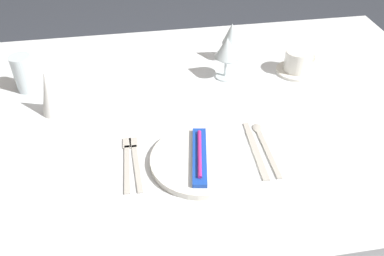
{
  "coord_description": "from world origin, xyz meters",
  "views": [
    {
      "loc": [
        -0.12,
        -0.97,
        1.48
      ],
      "look_at": [
        0.02,
        -0.11,
        0.76
      ],
      "focal_mm": 37.33,
      "sensor_mm": 36.0,
      "label": 1
    }
  ],
  "objects_px": {
    "spoon_soup": "(264,143)",
    "fork_inner": "(127,161)",
    "wine_glass_left": "(231,36)",
    "drink_tumbler": "(24,73)",
    "fork_outer": "(136,161)",
    "toothbrush_package": "(200,156)",
    "dinner_plate": "(199,160)",
    "dinner_knife": "(256,151)",
    "napkin_folded": "(49,93)",
    "wine_glass_centre": "(227,50)",
    "coffee_cup_left": "(298,60)"
  },
  "relations": [
    {
      "from": "spoon_soup",
      "to": "fork_inner",
      "type": "bearing_deg",
      "value": -178.09
    },
    {
      "from": "wine_glass_left",
      "to": "drink_tumbler",
      "type": "bearing_deg",
      "value": -173.46
    },
    {
      "from": "fork_outer",
      "to": "spoon_soup",
      "type": "relative_size",
      "value": 0.93
    },
    {
      "from": "toothbrush_package",
      "to": "fork_outer",
      "type": "distance_m",
      "value": 0.17
    },
    {
      "from": "dinner_plate",
      "to": "dinner_knife",
      "type": "xyz_separation_m",
      "value": [
        0.16,
        0.02,
        -0.01
      ]
    },
    {
      "from": "drink_tumbler",
      "to": "fork_inner",
      "type": "bearing_deg",
      "value": -52.23
    },
    {
      "from": "spoon_soup",
      "to": "wine_glass_left",
      "type": "xyz_separation_m",
      "value": [
        0.01,
        0.46,
        0.09
      ]
    },
    {
      "from": "spoon_soup",
      "to": "napkin_folded",
      "type": "bearing_deg",
      "value": 157.81
    },
    {
      "from": "toothbrush_package",
      "to": "napkin_folded",
      "type": "relative_size",
      "value": 1.5
    },
    {
      "from": "toothbrush_package",
      "to": "dinner_knife",
      "type": "height_order",
      "value": "toothbrush_package"
    },
    {
      "from": "wine_glass_centre",
      "to": "wine_glass_left",
      "type": "distance_m",
      "value": 0.12
    },
    {
      "from": "dinner_plate",
      "to": "napkin_folded",
      "type": "height_order",
      "value": "napkin_folded"
    },
    {
      "from": "fork_outer",
      "to": "coffee_cup_left",
      "type": "bearing_deg",
      "value": 31.72
    },
    {
      "from": "dinner_plate",
      "to": "wine_glass_centre",
      "type": "distance_m",
      "value": 0.44
    },
    {
      "from": "fork_inner",
      "to": "fork_outer",
      "type": "bearing_deg",
      "value": -3.51
    },
    {
      "from": "wine_glass_centre",
      "to": "drink_tumbler",
      "type": "relative_size",
      "value": 1.21
    },
    {
      "from": "fork_inner",
      "to": "drink_tumbler",
      "type": "xyz_separation_m",
      "value": [
        -0.31,
        0.39,
        0.06
      ]
    },
    {
      "from": "coffee_cup_left",
      "to": "wine_glass_centre",
      "type": "xyz_separation_m",
      "value": [
        -0.25,
        0.01,
        0.06
      ]
    },
    {
      "from": "coffee_cup_left",
      "to": "drink_tumbler",
      "type": "xyz_separation_m",
      "value": [
        -0.9,
        0.04,
        0.01
      ]
    },
    {
      "from": "fork_outer",
      "to": "drink_tumbler",
      "type": "relative_size",
      "value": 1.69
    },
    {
      "from": "drink_tumbler",
      "to": "wine_glass_left",
      "type": "bearing_deg",
      "value": 6.54
    },
    {
      "from": "wine_glass_left",
      "to": "wine_glass_centre",
      "type": "bearing_deg",
      "value": -111.54
    },
    {
      "from": "dinner_plate",
      "to": "dinner_knife",
      "type": "height_order",
      "value": "dinner_plate"
    },
    {
      "from": "fork_outer",
      "to": "coffee_cup_left",
      "type": "xyz_separation_m",
      "value": [
        0.57,
        0.36,
        0.04
      ]
    },
    {
      "from": "spoon_soup",
      "to": "wine_glass_left",
      "type": "distance_m",
      "value": 0.47
    },
    {
      "from": "fork_outer",
      "to": "wine_glass_centre",
      "type": "height_order",
      "value": "wine_glass_centre"
    },
    {
      "from": "wine_glass_centre",
      "to": "napkin_folded",
      "type": "xyz_separation_m",
      "value": [
        -0.56,
        -0.11,
        -0.03
      ]
    },
    {
      "from": "coffee_cup_left",
      "to": "drink_tumbler",
      "type": "bearing_deg",
      "value": 177.4
    },
    {
      "from": "dinner_plate",
      "to": "fork_outer",
      "type": "bearing_deg",
      "value": 169.11
    },
    {
      "from": "fork_inner",
      "to": "wine_glass_centre",
      "type": "bearing_deg",
      "value": 46.21
    },
    {
      "from": "dinner_knife",
      "to": "drink_tumbler",
      "type": "xyz_separation_m",
      "value": [
        -0.65,
        0.41,
        0.06
      ]
    },
    {
      "from": "toothbrush_package",
      "to": "drink_tumbler",
      "type": "height_order",
      "value": "drink_tumbler"
    },
    {
      "from": "fork_inner",
      "to": "wine_glass_left",
      "type": "distance_m",
      "value": 0.62
    },
    {
      "from": "toothbrush_package",
      "to": "napkin_folded",
      "type": "xyz_separation_m",
      "value": [
        -0.4,
        0.29,
        0.05
      ]
    },
    {
      "from": "toothbrush_package",
      "to": "wine_glass_centre",
      "type": "bearing_deg",
      "value": 67.97
    },
    {
      "from": "coffee_cup_left",
      "to": "toothbrush_package",
      "type": "bearing_deg",
      "value": -136.7
    },
    {
      "from": "fork_inner",
      "to": "wine_glass_left",
      "type": "bearing_deg",
      "value": 50.46
    },
    {
      "from": "fork_outer",
      "to": "dinner_knife",
      "type": "distance_m",
      "value": 0.32
    },
    {
      "from": "fork_inner",
      "to": "drink_tumbler",
      "type": "bearing_deg",
      "value": 127.77
    },
    {
      "from": "fork_outer",
      "to": "wine_glass_centre",
      "type": "bearing_deg",
      "value": 48.32
    },
    {
      "from": "spoon_soup",
      "to": "coffee_cup_left",
      "type": "distance_m",
      "value": 0.41
    },
    {
      "from": "toothbrush_package",
      "to": "spoon_soup",
      "type": "bearing_deg",
      "value": 13.53
    },
    {
      "from": "spoon_soup",
      "to": "coffee_cup_left",
      "type": "xyz_separation_m",
      "value": [
        0.22,
        0.34,
        0.04
      ]
    },
    {
      "from": "fork_outer",
      "to": "napkin_folded",
      "type": "height_order",
      "value": "napkin_folded"
    },
    {
      "from": "wine_glass_centre",
      "to": "dinner_plate",
      "type": "bearing_deg",
      "value": -112.03
    },
    {
      "from": "wine_glass_centre",
      "to": "coffee_cup_left",
      "type": "bearing_deg",
      "value": -2.03
    },
    {
      "from": "fork_outer",
      "to": "napkin_folded",
      "type": "xyz_separation_m",
      "value": [
        -0.23,
        0.25,
        0.07
      ]
    },
    {
      "from": "coffee_cup_left",
      "to": "wine_glass_left",
      "type": "relative_size",
      "value": 0.79
    },
    {
      "from": "fork_inner",
      "to": "napkin_folded",
      "type": "relative_size",
      "value": 1.44
    },
    {
      "from": "fork_inner",
      "to": "toothbrush_package",
      "type": "bearing_deg",
      "value": -9.98
    }
  ]
}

